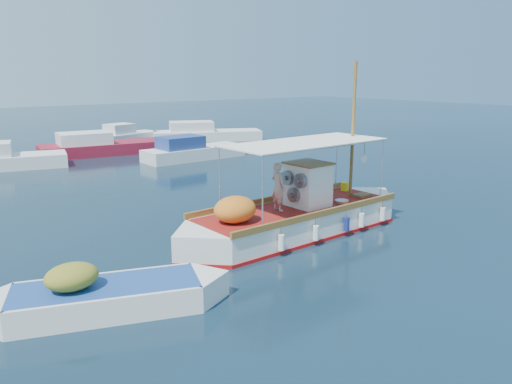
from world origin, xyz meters
TOP-DOWN VIEW (x-y plane):
  - ground at (0.00, 0.00)m, footprint 160.00×160.00m
  - fishing_caique at (0.48, 0.33)m, footprint 10.16×3.09m
  - dinghy at (-7.15, -1.44)m, footprint 5.66×3.04m
  - bg_boat_nw at (-5.30, 20.16)m, footprint 7.11×3.84m
  - bg_boat_n at (1.33, 22.09)m, footprint 8.84×3.82m
  - bg_boat_ne at (5.42, 16.35)m, footprint 6.97×2.51m
  - bg_boat_e at (11.23, 24.29)m, footprint 9.31×6.13m
  - bg_boat_far_n at (5.20, 26.67)m, footprint 5.47×3.20m

SIDE VIEW (x-z plane):
  - ground at x=0.00m, z-range 0.00..0.00m
  - dinghy at x=-7.15m, z-range -0.43..1.04m
  - bg_boat_n at x=1.33m, z-range -0.41..1.39m
  - bg_boat_ne at x=5.42m, z-range -0.41..1.39m
  - bg_boat_e at x=11.23m, z-range -0.41..1.39m
  - bg_boat_nw at x=-5.30m, z-range -0.41..1.39m
  - bg_boat_far_n at x=5.20m, z-range -0.41..1.39m
  - fishing_caique at x=0.48m, z-range -2.56..3.64m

